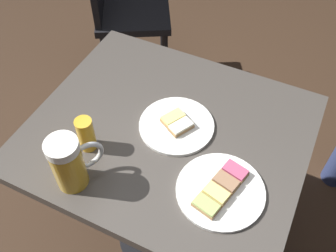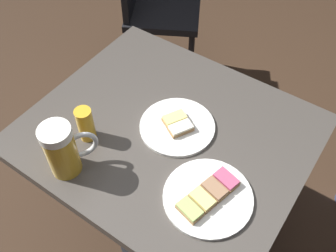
{
  "view_description": "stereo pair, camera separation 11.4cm",
  "coord_description": "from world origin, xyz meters",
  "px_view_note": "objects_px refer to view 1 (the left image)",
  "views": [
    {
      "loc": [
        0.32,
        -0.66,
        1.63
      ],
      "look_at": [
        0.0,
        0.0,
        0.75
      ],
      "focal_mm": 40.73,
      "sensor_mm": 36.0,
      "label": 1
    },
    {
      "loc": [
        0.41,
        -0.6,
        1.63
      ],
      "look_at": [
        0.0,
        0.0,
        0.75
      ],
      "focal_mm": 40.73,
      "sensor_mm": 36.0,
      "label": 2
    }
  ],
  "objects_px": {
    "cafe_chair": "(120,4)",
    "beer_mug": "(69,163)",
    "plate_far": "(177,125)",
    "beer_glass_small": "(86,134)",
    "plate_near": "(221,190)"
  },
  "relations": [
    {
      "from": "cafe_chair",
      "to": "beer_mug",
      "type": "bearing_deg",
      "value": -3.63
    },
    {
      "from": "plate_far",
      "to": "beer_mug",
      "type": "relative_size",
      "value": 1.36
    },
    {
      "from": "beer_mug",
      "to": "cafe_chair",
      "type": "xyz_separation_m",
      "value": [
        -0.51,
        1.07,
        -0.3
      ]
    },
    {
      "from": "beer_glass_small",
      "to": "cafe_chair",
      "type": "height_order",
      "value": "cafe_chair"
    },
    {
      "from": "beer_mug",
      "to": "beer_glass_small",
      "type": "xyz_separation_m",
      "value": [
        -0.03,
        0.11,
        -0.03
      ]
    },
    {
      "from": "plate_near",
      "to": "beer_glass_small",
      "type": "distance_m",
      "value": 0.4
    },
    {
      "from": "plate_far",
      "to": "beer_mug",
      "type": "height_order",
      "value": "beer_mug"
    },
    {
      "from": "plate_near",
      "to": "plate_far",
      "type": "height_order",
      "value": "same"
    },
    {
      "from": "beer_glass_small",
      "to": "cafe_chair",
      "type": "bearing_deg",
      "value": 116.62
    },
    {
      "from": "plate_near",
      "to": "beer_glass_small",
      "type": "xyz_separation_m",
      "value": [
        -0.4,
        -0.02,
        0.05
      ]
    },
    {
      "from": "beer_mug",
      "to": "cafe_chair",
      "type": "bearing_deg",
      "value": 115.45
    },
    {
      "from": "plate_near",
      "to": "cafe_chair",
      "type": "xyz_separation_m",
      "value": [
        -0.88,
        0.93,
        -0.22
      ]
    },
    {
      "from": "beer_mug",
      "to": "plate_far",
      "type": "bearing_deg",
      "value": 60.06
    },
    {
      "from": "plate_near",
      "to": "cafe_chair",
      "type": "bearing_deg",
      "value": 133.33
    },
    {
      "from": "plate_far",
      "to": "cafe_chair",
      "type": "bearing_deg",
      "value": 131.13
    }
  ]
}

